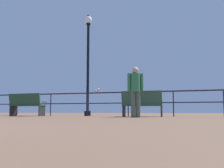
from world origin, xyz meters
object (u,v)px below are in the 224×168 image
(lamppost_center, at_px, (88,57))
(seagull_on_rail, at_px, (97,91))
(person_by_bench, at_px, (135,88))
(bench_near_left, at_px, (26,104))
(bench_near_right, at_px, (142,103))

(lamppost_center, xyz_separation_m, seagull_on_rail, (0.53, -0.25, -1.55))
(lamppost_center, bearing_deg, person_by_bench, -39.86)
(bench_near_left, distance_m, person_by_bench, 5.32)
(bench_near_right, distance_m, lamppost_center, 3.53)
(lamppost_center, bearing_deg, bench_near_left, -158.23)
(bench_near_right, height_order, seagull_on_rail, seagull_on_rail)
(lamppost_center, distance_m, person_by_bench, 3.88)
(person_by_bench, bearing_deg, bench_near_left, 166.34)
(bench_near_left, xyz_separation_m, lamppost_center, (2.47, 0.99, 2.11))
(person_by_bench, bearing_deg, seagull_on_rail, 137.18)
(bench_near_left, bearing_deg, bench_near_right, -0.02)
(lamppost_center, relative_size, seagull_on_rail, 12.65)
(bench_near_right, height_order, person_by_bench, person_by_bench)
(person_by_bench, height_order, seagull_on_rail, person_by_bench)
(bench_near_left, xyz_separation_m, seagull_on_rail, (3.00, 0.74, 0.55))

